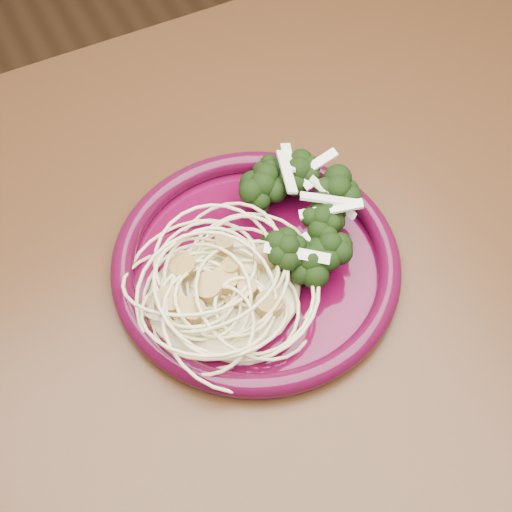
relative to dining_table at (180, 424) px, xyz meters
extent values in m
cube|color=#472814|center=(0.00, 0.00, 0.08)|extent=(1.20, 0.80, 0.04)
cylinder|color=#472814|center=(0.55, 0.35, -0.30)|extent=(0.06, 0.06, 0.71)
cylinder|color=#450420|center=(0.11, 0.06, 0.10)|extent=(0.32, 0.32, 0.01)
torus|color=#450822|center=(0.11, 0.06, 0.11)|extent=(0.32, 0.32, 0.02)
ellipsoid|color=#F6EDAD|center=(0.07, 0.04, 0.12)|extent=(0.17, 0.16, 0.03)
ellipsoid|color=black|center=(0.15, 0.08, 0.13)|extent=(0.13, 0.15, 0.05)
camera|label=1|loc=(-0.05, -0.24, 0.61)|focal=50.00mm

